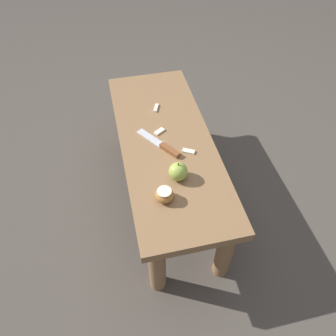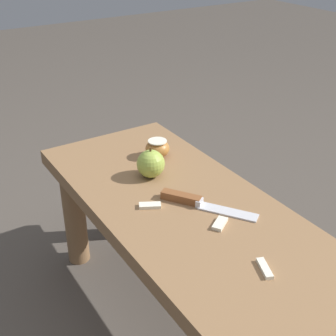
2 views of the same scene
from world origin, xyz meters
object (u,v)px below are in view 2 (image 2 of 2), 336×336
object	(u,v)px
apple_whole	(151,164)
apple_cut	(157,148)
wooden_bench	(197,241)
knife	(193,202)

from	to	relation	value
apple_whole	apple_cut	distance (m)	0.11
apple_whole	apple_cut	xyz separation A→B (m)	(-0.09, 0.07, -0.01)
apple_whole	apple_cut	world-z (taller)	apple_whole
wooden_bench	knife	xyz separation A→B (m)	(-0.04, 0.02, 0.08)
knife	apple_cut	bearing A→B (deg)	132.96
knife	apple_whole	distance (m)	0.17
wooden_bench	apple_whole	bearing A→B (deg)	179.85
wooden_bench	knife	bearing A→B (deg)	158.97
knife	apple_whole	bearing A→B (deg)	150.55
knife	wooden_bench	bearing A→B (deg)	-55.57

